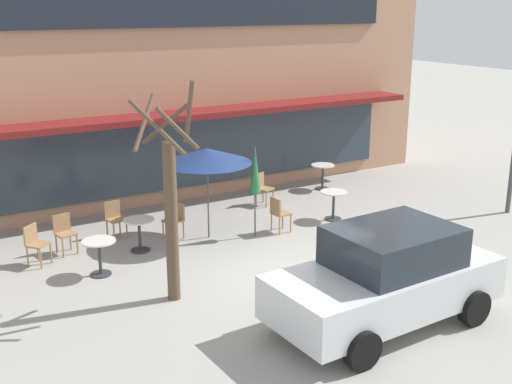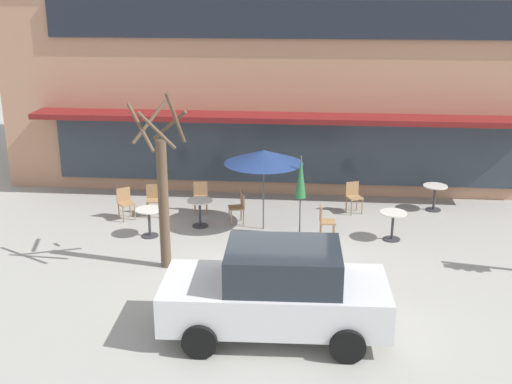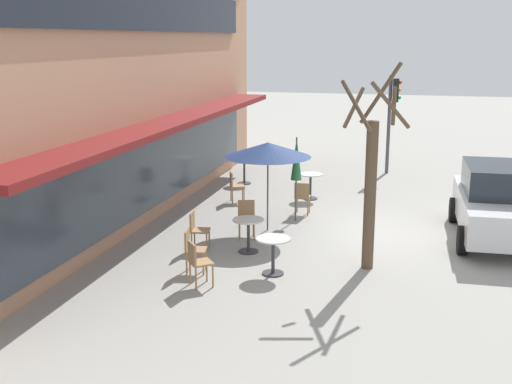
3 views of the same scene
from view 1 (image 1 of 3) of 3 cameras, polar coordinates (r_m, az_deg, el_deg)
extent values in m
plane|color=#9E9B93|center=(13.42, 2.98, -7.43)|extent=(80.00, 80.00, 0.00)
cube|color=tan|center=(21.36, -12.34, 11.50)|extent=(17.98, 8.00, 7.45)
cube|color=maroon|center=(17.30, -7.10, 6.74)|extent=(15.28, 1.10, 0.16)
cube|color=#1E232D|center=(17.50, -8.13, 16.07)|extent=(14.39, 0.10, 1.10)
cube|color=#2D3842|center=(17.97, -7.61, 3.19)|extent=(14.39, 0.10, 1.90)
cylinder|color=#333338|center=(19.59, 5.91, 0.31)|extent=(0.44, 0.44, 0.03)
cylinder|color=#333338|center=(19.49, 5.94, 1.34)|extent=(0.07, 0.07, 0.70)
cylinder|color=silver|center=(19.40, 5.97, 2.38)|extent=(0.70, 0.70, 0.03)
cylinder|color=#333338|center=(16.88, 6.86, -2.38)|extent=(0.44, 0.44, 0.03)
cylinder|color=#333338|center=(16.77, 6.90, -1.20)|extent=(0.07, 0.07, 0.70)
cylinder|color=silver|center=(16.66, 6.94, 0.00)|extent=(0.70, 0.70, 0.03)
cylinder|color=#333338|center=(14.91, -10.23, -5.12)|extent=(0.44, 0.44, 0.03)
cylinder|color=#333338|center=(14.78, -10.31, -3.80)|extent=(0.07, 0.07, 0.70)
cylinder|color=silver|center=(14.66, -10.38, -2.46)|extent=(0.70, 0.70, 0.03)
cylinder|color=#333338|center=(13.82, -13.61, -7.10)|extent=(0.44, 0.44, 0.03)
cylinder|color=#333338|center=(13.68, -13.71, -5.70)|extent=(0.07, 0.07, 0.70)
cylinder|color=silver|center=(13.55, -13.82, -4.26)|extent=(0.70, 0.70, 0.03)
cylinder|color=#4C4C51|center=(15.23, -0.08, -0.06)|extent=(0.04, 0.04, 2.20)
cone|color=#286B38|center=(15.08, -0.08, 1.94)|extent=(0.28, 0.28, 1.10)
cylinder|color=#4C4C51|center=(15.20, -4.30, -0.15)|extent=(0.04, 0.04, 2.20)
cone|color=navy|center=(14.96, -4.37, 3.25)|extent=(2.10, 2.10, 0.35)
cylinder|color=#9E754C|center=(15.66, -11.41, -3.30)|extent=(0.04, 0.04, 0.45)
cylinder|color=#9E754C|center=(15.51, -12.51, -3.56)|extent=(0.04, 0.04, 0.45)
cylinder|color=#9E754C|center=(15.95, -12.01, -2.97)|extent=(0.04, 0.04, 0.45)
cylinder|color=#9E754C|center=(15.80, -13.09, -3.22)|extent=(0.04, 0.04, 0.45)
cube|color=#9E754C|center=(15.65, -12.31, -2.41)|extent=(0.46, 0.46, 0.04)
cube|color=#9E754C|center=(15.74, -12.67, -1.49)|extent=(0.40, 0.10, 0.40)
cylinder|color=#9E754C|center=(14.98, -15.60, -4.51)|extent=(0.04, 0.04, 0.45)
cylinder|color=#9E754C|center=(14.85, -16.78, -4.80)|extent=(0.04, 0.04, 0.45)
cylinder|color=#9E754C|center=(15.27, -16.16, -4.15)|extent=(0.04, 0.04, 0.45)
cylinder|color=#9E754C|center=(15.15, -17.32, -4.43)|extent=(0.04, 0.04, 0.45)
cube|color=#9E754C|center=(14.98, -16.54, -3.59)|extent=(0.46, 0.46, 0.04)
cube|color=#9E754C|center=(15.06, -16.90, -2.62)|extent=(0.40, 0.11, 0.40)
cylinder|color=#9E754C|center=(14.63, -17.77, -5.22)|extent=(0.04, 0.04, 0.45)
cylinder|color=#9E754C|center=(14.38, -18.58, -5.67)|extent=(0.04, 0.04, 0.45)
cylinder|color=#9E754C|center=(14.83, -18.81, -5.02)|extent=(0.04, 0.04, 0.45)
cylinder|color=#9E754C|center=(14.59, -19.64, -5.46)|extent=(0.04, 0.04, 0.45)
cube|color=#9E754C|center=(14.52, -18.79, -4.44)|extent=(0.56, 0.56, 0.04)
cube|color=#9E754C|center=(14.56, -19.42, -3.53)|extent=(0.34, 0.28, 0.40)
cylinder|color=#9E754C|center=(15.21, -7.41, -3.70)|extent=(0.04, 0.04, 0.45)
cylinder|color=#9E754C|center=(15.45, -8.25, -3.40)|extent=(0.04, 0.04, 0.45)
cylinder|color=#9E754C|center=(15.42, -6.47, -3.38)|extent=(0.04, 0.04, 0.45)
cylinder|color=#9E754C|center=(15.66, -7.31, -3.09)|extent=(0.04, 0.04, 0.45)
cube|color=#9E754C|center=(15.36, -7.39, -2.53)|extent=(0.50, 0.50, 0.04)
cube|color=#9E754C|center=(15.40, -6.92, -1.60)|extent=(0.16, 0.39, 0.40)
cylinder|color=#9E754C|center=(17.94, 1.53, -0.42)|extent=(0.04, 0.04, 0.45)
cylinder|color=#9E754C|center=(17.67, 0.91, -0.68)|extent=(0.04, 0.04, 0.45)
cylinder|color=#9E754C|center=(18.12, 0.63, -0.24)|extent=(0.04, 0.04, 0.45)
cylinder|color=#9E754C|center=(17.85, 0.01, -0.50)|extent=(0.04, 0.04, 0.45)
cube|color=#9E754C|center=(17.82, 0.77, 0.29)|extent=(0.53, 0.53, 0.04)
cube|color=#9E754C|center=(17.86, 0.30, 1.07)|extent=(0.38, 0.20, 0.40)
cylinder|color=#9E754C|center=(16.05, 2.38, -2.48)|extent=(0.04, 0.04, 0.45)
cylinder|color=#9E754C|center=(15.79, 3.11, -2.81)|extent=(0.04, 0.04, 0.45)
cylinder|color=#9E754C|center=(15.86, 1.39, -2.71)|extent=(0.04, 0.04, 0.45)
cylinder|color=#9E754C|center=(15.60, 2.10, -3.05)|extent=(0.04, 0.04, 0.45)
cube|color=#9E754C|center=(15.75, 2.25, -1.92)|extent=(0.42, 0.42, 0.04)
cube|color=#9E754C|center=(15.58, 1.73, -1.27)|extent=(0.06, 0.40, 0.40)
cube|color=silver|center=(11.46, 11.35, -8.25)|extent=(4.26, 1.94, 0.76)
cube|color=#232B33|center=(11.29, 12.11, -4.73)|extent=(2.15, 1.67, 0.68)
cylinder|color=black|center=(10.25, 9.44, -13.67)|extent=(0.65, 0.24, 0.64)
cylinder|color=black|center=(11.47, 3.31, -10.03)|extent=(0.65, 0.24, 0.64)
cylinder|color=black|center=(11.99, 18.83, -9.70)|extent=(0.65, 0.24, 0.64)
cylinder|color=black|center=(13.05, 12.64, -7.02)|extent=(0.65, 0.24, 0.64)
cylinder|color=brown|center=(11.95, -7.52, -2.73)|extent=(0.24, 0.24, 3.06)
cylinder|color=brown|center=(11.52, -5.98, 7.08)|extent=(0.29, 0.84, 1.27)
cylinder|color=brown|center=(11.91, -8.06, 6.01)|extent=(0.88, 0.35, 0.75)
cylinder|color=brown|center=(11.66, -9.90, 6.14)|extent=(0.73, 0.71, 0.92)
cylinder|color=brown|center=(11.04, -8.78, 5.69)|extent=(0.78, 0.77, 0.95)
cylinder|color=brown|center=(11.15, -6.98, 5.60)|extent=(0.83, 0.12, 0.84)
camera|label=2|loc=(8.50, 83.27, 8.36)|focal=45.00mm
camera|label=3|loc=(12.62, -72.17, 1.52)|focal=45.00mm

